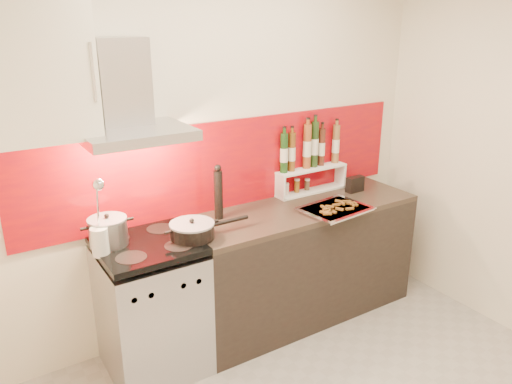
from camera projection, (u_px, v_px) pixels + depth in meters
back_wall at (222, 154)px, 3.52m from camera, size 3.40×0.02×2.60m
backsplash at (229, 164)px, 3.57m from camera, size 3.00×0.02×0.64m
range_stove at (152, 308)px, 3.21m from camera, size 0.60×0.60×0.91m
counter at (301, 261)px, 3.82m from camera, size 1.80×0.60×0.90m
range_hood at (128, 103)px, 2.89m from camera, size 0.62×0.50×0.61m
upper_cabinet at (20, 72)px, 2.54m from camera, size 0.70×0.35×0.72m
stock_pot at (108, 231)px, 3.00m from camera, size 0.23×0.23×0.20m
saute_pan at (193, 230)px, 3.11m from camera, size 0.54×0.28×0.13m
utensil_jar at (100, 233)px, 2.87m from camera, size 0.10×0.15×0.49m
pepper_mill at (218, 193)px, 3.39m from camera, size 0.06×0.06×0.39m
step_shelf at (309, 161)px, 3.90m from camera, size 0.62×0.17×0.56m
caddy_box at (355, 184)px, 3.96m from camera, size 0.15×0.07×0.13m
baking_tray at (335, 209)px, 3.58m from camera, size 0.51×0.42×0.03m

